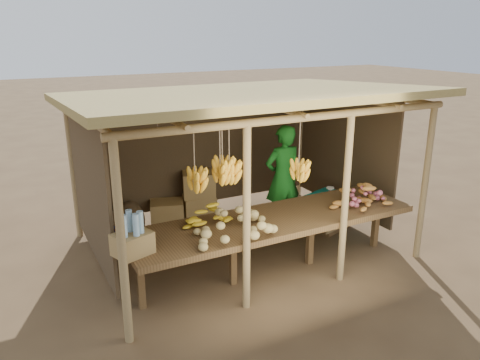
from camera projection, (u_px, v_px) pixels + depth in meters
name	position (u px, v px, depth m)	size (l,w,h in m)	color
ground	(240.00, 245.00, 7.13)	(60.00, 60.00, 0.00)	brown
stall_structure	(235.00, 121.00, 6.54)	(4.70, 3.50, 2.43)	#95794D
counter	(274.00, 222.00, 6.10)	(3.90, 1.05, 0.80)	brown
potato_heap	(233.00, 222.00, 5.49)	(1.10, 0.66, 0.37)	tan
sweet_potato_heap	(364.00, 194.00, 6.44)	(0.85, 0.51, 0.35)	#B0722D
onion_heap	(362.00, 191.00, 6.55)	(0.74, 0.45, 0.35)	#BE5C6E
banana_pile	(208.00, 212.00, 5.80)	(0.55, 0.33, 0.35)	yellow
tomato_basin	(124.00, 234.00, 5.40)	(0.37, 0.37, 0.19)	navy
bottle_box	(132.00, 238.00, 5.04)	(0.47, 0.42, 0.49)	olive
vendor	(283.00, 178.00, 7.50)	(0.63, 0.42, 1.73)	#176A1B
tarp_crate	(328.00, 211.00, 7.66)	(0.77, 0.71, 0.76)	brown
carton_stack	(189.00, 202.00, 7.87)	(1.21, 0.55, 0.85)	olive
burlap_sacks	(116.00, 220.00, 7.36)	(0.92, 0.48, 0.65)	#493722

